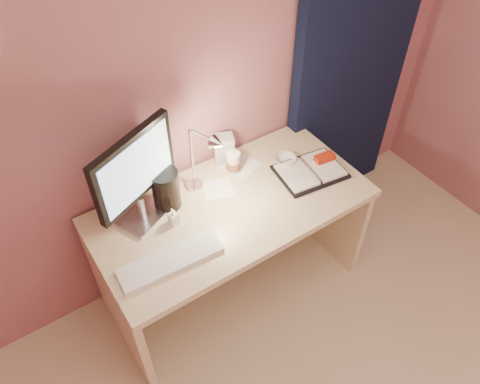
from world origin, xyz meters
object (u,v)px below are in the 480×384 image
lotion_bottle (173,216)px  product_box (224,148)px  desk_lamp (193,163)px  planner (311,170)px  bowl (285,160)px  keyboard (170,260)px  dark_jar (166,191)px  desk (224,224)px  monitor (134,173)px  coffee_cup (233,163)px

lotion_bottle → product_box: bearing=29.9°
lotion_bottle → desk_lamp: bearing=24.0°
desk_lamp → planner: bearing=-38.1°
bowl → keyboard: bearing=-163.8°
lotion_bottle → product_box: size_ratio=0.60×
planner → dark_jar: bearing=171.6°
planner → lotion_bottle: 0.79m
desk → desk_lamp: (-0.13, 0.05, 0.47)m
desk → monitor: size_ratio=2.78×
dark_jar → bowl: bearing=-6.5°
monitor → lotion_bottle: (0.11, -0.11, -0.25)m
desk → desk_lamp: 0.49m
monitor → planner: size_ratio=1.32×
desk → desk_lamp: desk_lamp is taller
bowl → product_box: size_ratio=0.74×
desk → planner: bearing=-12.9°
monitor → bowl: bearing=-28.2°
dark_jar → product_box: size_ratio=1.21×
monitor → coffee_cup: bearing=-20.0°
coffee_cup → dark_jar: 0.41m
keyboard → planner: (0.90, 0.10, 0.00)m
lotion_bottle → product_box: 0.52m
dark_jar → lotion_bottle: bearing=-104.5°
bowl → dark_jar: bearing=173.5°
monitor → product_box: monitor is taller
keyboard → desk_lamp: size_ratio=1.21×
desk → coffee_cup: bearing=41.4°
monitor → lotion_bottle: 0.30m
planner → lotion_bottle: bearing=-178.8°
planner → coffee_cup: 0.42m
planner → coffee_cup: coffee_cup is taller
monitor → lotion_bottle: bearing=-69.9°
desk → coffee_cup: 0.34m
monitor → keyboard: monitor is taller
keyboard → dark_jar: size_ratio=2.48×
lotion_bottle → product_box: (0.45, 0.26, 0.03)m
lotion_bottle → coffee_cup: bearing=18.8°
monitor → lotion_bottle: monitor is taller
keyboard → planner: 0.91m
planner → bowl: 0.16m
desk → coffee_cup: size_ratio=11.16×
desk → dark_jar: dark_jar is taller
planner → product_box: (-0.33, 0.35, 0.07)m
planner → dark_jar: size_ratio=1.99×
keyboard → desk_lamp: 0.46m
planner → monitor: bearing=174.9°
keyboard → lotion_bottle: (0.12, 0.19, 0.04)m
coffee_cup → bowl: coffee_cup is taller
coffee_cup → bowl: bearing=-20.0°
coffee_cup → keyboard: bearing=-148.5°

